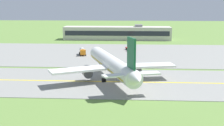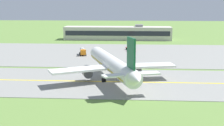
{
  "view_description": "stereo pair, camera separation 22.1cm",
  "coord_description": "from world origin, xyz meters",
  "views": [
    {
      "loc": [
        6.34,
        -73.04,
        19.92
      ],
      "look_at": [
        1.65,
        4.43,
        4.0
      ],
      "focal_mm": 48.01,
      "sensor_mm": 36.0,
      "label": 1
    },
    {
      "loc": [
        6.56,
        -73.03,
        19.92
      ],
      "look_at": [
        1.65,
        4.43,
        4.0
      ],
      "focal_mm": 48.01,
      "sensor_mm": 36.0,
      "label": 2
    }
  ],
  "objects": [
    {
      "name": "taxiway_strip",
      "position": [
        0.0,
        0.0,
        0.05
      ],
      "size": [
        240.0,
        28.0,
        0.1
      ],
      "primitive_type": "cube",
      "color": "gray",
      "rests_on": "ground"
    },
    {
      "name": "taxiway_centreline",
      "position": [
        0.0,
        0.0,
        0.11
      ],
      "size": [
        220.0,
        0.6,
        0.01
      ],
      "primitive_type": "cube",
      "color": "yellow",
      "rests_on": "taxiway_strip"
    },
    {
      "name": "airplane_lead",
      "position": [
        1.81,
        1.97,
        4.13
      ],
      "size": [
        31.62,
        38.44,
        12.7
      ],
      "color": "white",
      "rests_on": "ground"
    },
    {
      "name": "service_truck_fuel",
      "position": [
        6.67,
        49.65,
        1.18
      ],
      "size": [
        3.95,
        6.72,
        2.59
      ],
      "color": "red",
      "rests_on": "ground"
    },
    {
      "name": "terminal_building",
      "position": [
        -0.5,
        86.79,
        3.47
      ],
      "size": [
        56.74,
        9.61,
        8.1
      ],
      "color": "beige",
      "rests_on": "ground"
    },
    {
      "name": "service_truck_baggage",
      "position": [
        -11.61,
        37.96,
        1.53
      ],
      "size": [
        3.44,
        6.31,
        2.65
      ],
      "color": "orange",
      "rests_on": "ground"
    },
    {
      "name": "ground_plane",
      "position": [
        0.0,
        0.0,
        0.0
      ],
      "size": [
        500.0,
        500.0,
        0.0
      ],
      "primitive_type": "plane",
      "color": "olive"
    },
    {
      "name": "apron_pad",
      "position": [
        10.0,
        42.0,
        0.05
      ],
      "size": [
        140.0,
        52.0,
        0.1
      ],
      "primitive_type": "cube",
      "color": "gray",
      "rests_on": "ground"
    }
  ]
}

